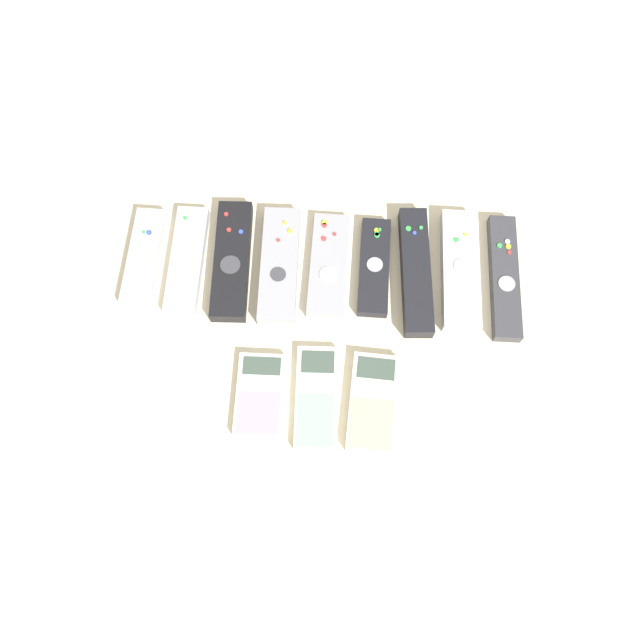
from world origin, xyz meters
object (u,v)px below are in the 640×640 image
(remote_4, at_px, (329,265))
(calculator_1, at_px, (317,397))
(remote_7, at_px, (460,270))
(remote_1, at_px, (187,260))
(remote_0, at_px, (144,258))
(calculator_2, at_px, (373,402))
(remote_6, at_px, (416,271))
(remote_3, at_px, (279,265))
(remote_8, at_px, (504,277))
(calculator_0, at_px, (260,395))
(remote_2, at_px, (232,260))
(remote_5, at_px, (374,267))

(remote_4, xyz_separation_m, calculator_1, (-0.01, -0.21, -0.00))
(remote_7, bearing_deg, remote_1, -179.24)
(remote_0, relative_size, calculator_2, 1.14)
(remote_6, xyz_separation_m, calculator_2, (-0.06, -0.21, -0.00))
(remote_3, height_order, remote_8, remote_3)
(calculator_0, bearing_deg, remote_1, 122.13)
(remote_1, relative_size, remote_3, 0.94)
(remote_0, height_order, remote_2, remote_2)
(calculator_2, bearing_deg, remote_6, 77.13)
(remote_1, xyz_separation_m, remote_5, (0.30, 0.00, -0.00))
(remote_1, relative_size, calculator_1, 1.20)
(remote_1, bearing_deg, calculator_2, -35.46)
(remote_7, height_order, calculator_1, remote_7)
(calculator_1, bearing_deg, remote_4, 86.62)
(remote_4, bearing_deg, calculator_0, -111.52)
(remote_0, bearing_deg, calculator_1, -35.29)
(remote_8, xyz_separation_m, calculator_0, (-0.37, -0.21, -0.00))
(remote_5, bearing_deg, remote_4, -178.44)
(remote_3, distance_m, remote_4, 0.08)
(remote_8, distance_m, calculator_1, 0.35)
(remote_5, bearing_deg, remote_2, -178.34)
(remote_4, xyz_separation_m, calculator_0, (-0.09, -0.22, -0.00))
(remote_1, relative_size, calculator_2, 1.24)
(remote_7, distance_m, calculator_1, 0.30)
(remote_5, distance_m, remote_6, 0.07)
(remote_0, distance_m, remote_4, 0.29)
(remote_1, height_order, remote_7, remote_7)
(remote_6, bearing_deg, remote_1, 176.70)
(remote_0, height_order, remote_3, remote_3)
(remote_4, height_order, remote_6, remote_6)
(calculator_0, bearing_deg, remote_3, 86.19)
(remote_0, bearing_deg, calculator_2, -29.10)
(calculator_1, bearing_deg, remote_1, 134.56)
(remote_3, height_order, remote_7, same)
(remote_4, relative_size, calculator_0, 1.43)
(remote_1, height_order, remote_8, same)
(remote_2, relative_size, remote_6, 0.94)
(remote_2, bearing_deg, remote_6, -2.79)
(remote_1, bearing_deg, remote_4, 1.05)
(remote_2, bearing_deg, remote_1, 179.99)
(remote_3, xyz_separation_m, remote_8, (0.35, -0.00, -0.00))
(remote_1, relative_size, calculator_0, 1.49)
(calculator_0, bearing_deg, calculator_2, -1.29)
(remote_2, relative_size, remote_7, 1.00)
(remote_5, height_order, remote_7, remote_7)
(remote_6, bearing_deg, remote_3, 177.02)
(remote_7, xyz_separation_m, calculator_0, (-0.30, -0.21, -0.00))
(remote_3, bearing_deg, remote_2, 175.60)
(remote_5, height_order, calculator_2, remote_5)
(calculator_0, xyz_separation_m, calculator_1, (0.08, 0.00, -0.00))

